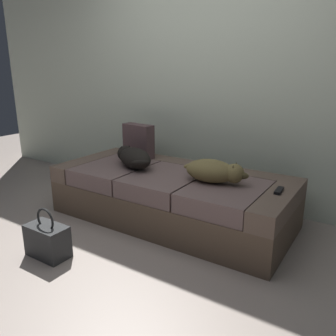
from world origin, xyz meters
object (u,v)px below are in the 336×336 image
at_px(tv_remote, 279,191).
at_px(throw_pillow, 138,141).
at_px(dog_dark, 133,157).
at_px(dog_tan, 214,171).
at_px(couch, 171,196).
at_px(handbag, 47,240).

xyz_separation_m(tv_remote, throw_pillow, (-1.51, 0.26, 0.16)).
height_order(dog_dark, dog_tan, dog_tan).
bearing_deg(throw_pillow, couch, -25.19).
bearing_deg(handbag, tv_remote, 37.71).
relative_size(throw_pillow, handbag, 0.90).
distance_m(dog_dark, dog_tan, 0.82).
relative_size(tv_remote, handbag, 0.40).
relative_size(dog_tan, handbag, 1.46).
height_order(dog_tan, tv_remote, dog_tan).
bearing_deg(tv_remote, couch, 177.74).
relative_size(tv_remote, throw_pillow, 0.44).
height_order(dog_tan, handbag, dog_tan).
relative_size(couch, tv_remote, 14.13).
height_order(tv_remote, handbag, tv_remote).
distance_m(tv_remote, handbag, 1.75).
height_order(dog_dark, throw_pillow, throw_pillow).
bearing_deg(dog_tan, couch, 173.33).
bearing_deg(throw_pillow, dog_dark, -59.80).
bearing_deg(tv_remote, handbag, -145.26).
bearing_deg(handbag, dog_dark, 87.97).
distance_m(dog_dark, throw_pillow, 0.38).
bearing_deg(handbag, throw_pillow, 96.75).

